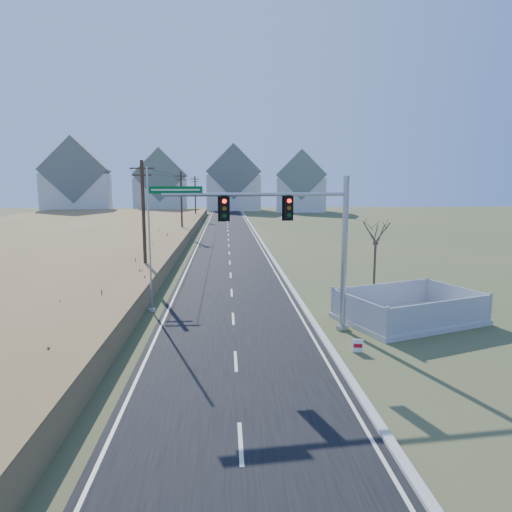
{
  "coord_description": "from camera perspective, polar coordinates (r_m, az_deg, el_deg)",
  "views": [
    {
      "loc": [
        -0.35,
        -19.74,
        7.17
      ],
      "look_at": [
        1.26,
        4.41,
        3.4
      ],
      "focal_mm": 32.0,
      "sensor_mm": 36.0,
      "label": 1
    }
  ],
  "objects": [
    {
      "name": "utility_pole_far",
      "position": [
        94.97,
        -7.59,
        7.27
      ],
      "size": [
        1.8,
        0.26,
        9.0
      ],
      "color": "#422D1E",
      "rests_on": "ground"
    },
    {
      "name": "reed_marsh",
      "position": [
        64.58,
        -25.3,
        2.21
      ],
      "size": [
        38.0,
        110.0,
        1.3
      ],
      "primitive_type": "cube",
      "color": "olive",
      "rests_on": "ground"
    },
    {
      "name": "condo_n",
      "position": [
        131.76,
        -2.83,
        9.03
      ],
      "size": [
        15.27,
        10.2,
        18.54
      ],
      "color": "silver",
      "rests_on": "ground"
    },
    {
      "name": "utility_pole_near",
      "position": [
        35.37,
        -13.87,
        4.56
      ],
      "size": [
        1.8,
        0.26,
        9.0
      ],
      "color": "#422D1E",
      "rests_on": "ground"
    },
    {
      "name": "open_sign",
      "position": [
        20.56,
        12.6,
        -10.87
      ],
      "size": [
        0.46,
        0.12,
        0.57
      ],
      "rotation": [
        0.0,
        0.0,
        -0.14
      ],
      "color": "white",
      "rests_on": "ground"
    },
    {
      "name": "flagpole",
      "position": [
        26.37,
        -13.11,
        0.13
      ],
      "size": [
        0.37,
        0.37,
        8.21
      ],
      "color": "#B7B5AD",
      "rests_on": "ground"
    },
    {
      "name": "ground",
      "position": [
        21.01,
        -2.68,
        -11.11
      ],
      "size": [
        260.0,
        260.0,
        0.0
      ],
      "primitive_type": "plane",
      "color": "#3F4F26",
      "rests_on": "ground"
    },
    {
      "name": "condo_nnw",
      "position": [
        128.96,
        -11.82,
        8.56
      ],
      "size": [
        14.93,
        11.17,
        17.03
      ],
      "rotation": [
        0.0,
        0.0,
        0.07
      ],
      "color": "silver",
      "rests_on": "ground"
    },
    {
      "name": "utility_pole_mid",
      "position": [
        65.08,
        -9.3,
        6.55
      ],
      "size": [
        1.8,
        0.26,
        9.0
      ],
      "color": "#422D1E",
      "rests_on": "ground"
    },
    {
      "name": "traffic_signal_mast",
      "position": [
        22.03,
        6.39,
        2.19
      ],
      "size": [
        9.53,
        1.21,
        7.61
      ],
      "rotation": [
        0.0,
        0.0,
        0.09
      ],
      "color": "#9EA0A5",
      "rests_on": "ground"
    },
    {
      "name": "condo_nw",
      "position": [
        125.52,
        -21.52,
        8.48
      ],
      "size": [
        17.69,
        13.38,
        19.05
      ],
      "rotation": [
        0.0,
        0.0,
        0.14
      ],
      "color": "silver",
      "rests_on": "ground"
    },
    {
      "name": "fence_enclosure",
      "position": [
        25.81,
        18.52,
        -7.05
      ],
      "size": [
        8.17,
        6.84,
        1.6
      ],
      "rotation": [
        0.0,
        0.0,
        0.35
      ],
      "color": "#B7B5AD",
      "rests_on": "ground"
    },
    {
      "name": "condo_ne",
      "position": [
        125.41,
        5.58,
        8.66
      ],
      "size": [
        14.12,
        10.51,
        16.52
      ],
      "rotation": [
        0.0,
        0.0,
        -0.1
      ],
      "color": "silver",
      "rests_on": "ground"
    },
    {
      "name": "bare_tree",
      "position": [
        30.72,
        14.77,
        3.06
      ],
      "size": [
        1.98,
        1.98,
        5.24
      ],
      "color": "#4C3F33",
      "rests_on": "ground"
    },
    {
      "name": "road",
      "position": [
        70.11,
        -3.52,
        2.99
      ],
      "size": [
        8.0,
        180.0,
        0.06
      ],
      "primitive_type": "cube",
      "color": "black",
      "rests_on": "ground"
    },
    {
      "name": "curb",
      "position": [
        70.24,
        -0.13,
        3.06
      ],
      "size": [
        0.3,
        180.0,
        0.18
      ],
      "primitive_type": "cube",
      "color": "#B2AFA8",
      "rests_on": "ground"
    }
  ]
}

